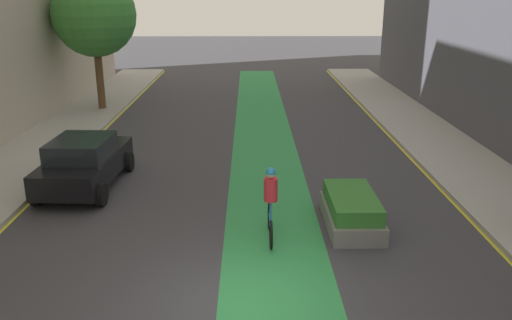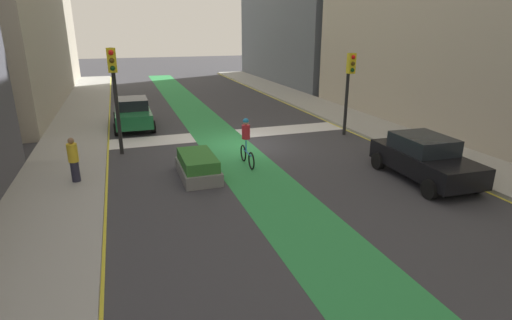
{
  "view_description": "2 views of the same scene",
  "coord_description": "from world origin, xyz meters",
  "views": [
    {
      "loc": [
        0.22,
        -8.64,
        5.74
      ],
      "look_at": [
        0.42,
        6.04,
        0.94
      ],
      "focal_mm": 36.78,
      "sensor_mm": 36.0,
      "label": 1
    },
    {
      "loc": [
        5.2,
        17.14,
        5.17
      ],
      "look_at": [
        1.28,
        5.56,
        1.12
      ],
      "focal_mm": 28.14,
      "sensor_mm": 36.0,
      "label": 2
    }
  ],
  "objects": [
    {
      "name": "cyclist_in_lane",
      "position": [
        0.72,
        2.75,
        0.97
      ],
      "size": [
        0.32,
        1.73,
        1.86
      ],
      "color": "black",
      "rests_on": "ground_plane"
    },
    {
      "name": "median_planter",
      "position": [
        2.8,
        3.52,
        0.4
      ],
      "size": [
        1.28,
        2.54,
        0.85
      ],
      "color": "slate",
      "rests_on": "ground_plane"
    },
    {
      "name": "ground_plane",
      "position": [
        0.0,
        0.0,
        0.0
      ],
      "size": [
        120.0,
        120.0,
        0.0
      ],
      "primitive_type": "plane",
      "color": "#38383D"
    },
    {
      "name": "car_black_left_far",
      "position": [
        -4.72,
        6.34,
        0.8
      ],
      "size": [
        2.17,
        4.27,
        1.57
      ],
      "color": "black",
      "rests_on": "ground_plane"
    },
    {
      "name": "street_tree_near",
      "position": [
        -7.02,
        16.87,
        4.58
      ],
      "size": [
        3.91,
        3.91,
        6.41
      ],
      "color": "brown",
      "rests_on": "sidewalk_left"
    },
    {
      "name": "bike_lane_paint",
      "position": [
        0.8,
        0.0,
        0.0
      ],
      "size": [
        2.4,
        60.0,
        0.01
      ],
      "primitive_type": "cube",
      "color": "#2D8C47",
      "rests_on": "ground_plane"
    }
  ]
}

